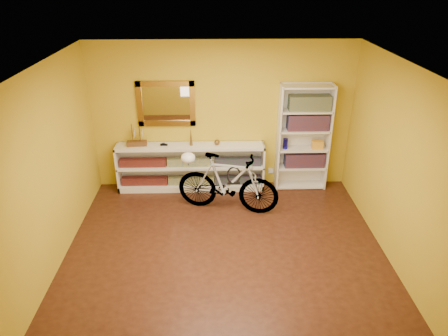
{
  "coord_description": "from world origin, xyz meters",
  "views": [
    {
      "loc": [
        -0.14,
        -4.74,
        3.63
      ],
      "look_at": [
        0.0,
        0.7,
        0.95
      ],
      "focal_mm": 32.77,
      "sensor_mm": 36.0,
      "label": 1
    }
  ],
  "objects_px": {
    "helmet": "(188,158)",
    "bicycle": "(228,183)",
    "bookcase": "(303,138)",
    "console_unit": "(191,167)"
  },
  "relations": [
    {
      "from": "helmet",
      "to": "console_unit",
      "type": "bearing_deg",
      "value": 89.82
    },
    {
      "from": "console_unit",
      "to": "helmet",
      "type": "relative_size",
      "value": 10.99
    },
    {
      "from": "bicycle",
      "to": "helmet",
      "type": "xyz_separation_m",
      "value": [
        -0.63,
        0.16,
        0.38
      ]
    },
    {
      "from": "bookcase",
      "to": "bicycle",
      "type": "bearing_deg",
      "value": -149.98
    },
    {
      "from": "bicycle",
      "to": "helmet",
      "type": "height_order",
      "value": "bicycle"
    },
    {
      "from": "bookcase",
      "to": "helmet",
      "type": "relative_size",
      "value": 8.03
    },
    {
      "from": "bookcase",
      "to": "bicycle",
      "type": "height_order",
      "value": "bookcase"
    },
    {
      "from": "helmet",
      "to": "bookcase",
      "type": "bearing_deg",
      "value": 17.37
    },
    {
      "from": "console_unit",
      "to": "bicycle",
      "type": "distance_m",
      "value": 0.98
    },
    {
      "from": "helmet",
      "to": "bicycle",
      "type": "bearing_deg",
      "value": -14.18
    }
  ]
}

